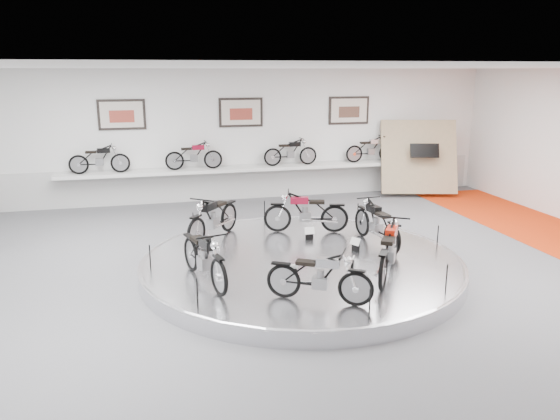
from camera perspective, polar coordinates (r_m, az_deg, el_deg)
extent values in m
plane|color=#525254|center=(10.82, 2.69, -7.02)|extent=(16.00, 16.00, 0.00)
plane|color=white|center=(10.07, 2.97, 14.67)|extent=(16.00, 16.00, 0.00)
plane|color=silver|center=(17.01, -4.08, 7.79)|extent=(16.00, 0.00, 16.00)
cube|color=#BCBCBA|center=(17.21, -3.98, 2.99)|extent=(15.68, 0.04, 1.10)
cylinder|color=silver|center=(11.04, 2.25, -5.75)|extent=(6.40, 6.40, 0.30)
torus|color=#B2B2BA|center=(11.00, 2.26, -5.16)|extent=(6.40, 6.40, 0.10)
cube|color=silver|center=(16.86, -3.84, 4.30)|extent=(11.00, 0.55, 0.10)
cube|color=beige|center=(16.65, -16.21, 9.55)|extent=(1.35, 0.06, 0.88)
cube|color=beige|center=(16.90, -4.10, 10.14)|extent=(1.35, 0.06, 0.88)
cube|color=beige|center=(17.85, 7.21, 10.29)|extent=(1.35, 0.06, 0.88)
cube|color=#9F8663|center=(18.11, 14.29, 5.40)|extent=(2.56, 1.52, 2.30)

